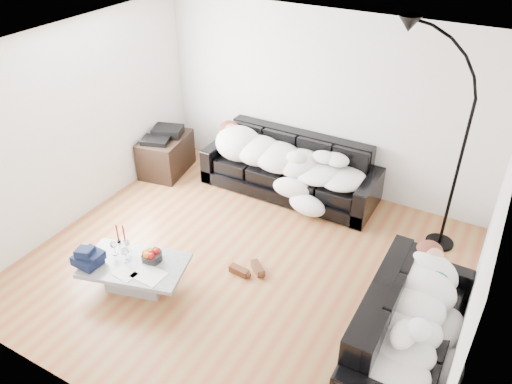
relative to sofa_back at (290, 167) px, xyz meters
The scene contains 24 objects.
ground 1.84m from the sofa_back, 81.72° to the right, with size 5.00×5.00×0.00m, color #974F2D.
wall_back 1.03m from the sofa_back, 61.48° to the left, with size 5.00×0.02×2.60m, color silver.
wall_left 2.99m from the sofa_back, 141.63° to the right, with size 0.02×4.50×2.60m, color silver.
wall_right 3.40m from the sofa_back, 32.75° to the right, with size 0.02×4.50×2.60m, color silver.
ceiling 2.82m from the sofa_back, 81.72° to the right, with size 5.00×5.00×0.00m, color white.
sofa_back is the anchor object (origin of this frame).
sofa_right 3.18m from the sofa_back, 42.87° to the right, with size 1.99×0.85×0.81m, color black.
sleeper_back 0.22m from the sofa_back, 90.00° to the right, with size 2.19×0.76×0.44m, color white, non-canonical shape.
sleeper_right 3.18m from the sofa_back, 42.87° to the right, with size 1.71×0.72×0.42m, color white, non-canonical shape.
teal_cushion 2.76m from the sofa_back, 34.26° to the right, with size 0.36×0.30×0.20m, color #0E654B.
coffee_table 2.77m from the sofa_back, 103.38° to the right, with size 1.16×0.67×0.34m, color #939699.
fruit_bowl 2.58m from the sofa_back, 101.28° to the right, with size 0.24×0.24×0.15m, color white.
wine_glass_a 2.69m from the sofa_back, 108.36° to the right, with size 0.07×0.07×0.16m, color white.
wine_glass_b 2.83m from the sofa_back, 109.47° to the right, with size 0.08×0.08×0.18m, color white.
wine_glass_c 2.80m from the sofa_back, 105.39° to the right, with size 0.08×0.08×0.19m, color white.
candle_left 2.69m from the sofa_back, 113.09° to the right, with size 0.05×0.05×0.25m, color maroon.
candle_right 2.63m from the sofa_back, 112.07° to the right, with size 0.04×0.04×0.24m, color maroon.
newspaper_a 2.78m from the sofa_back, 97.69° to the right, with size 0.34×0.26×0.01m, color silver.
newspaper_b 2.94m from the sofa_back, 102.01° to the right, with size 0.26×0.18×0.01m, color silver.
navy_jacket 3.10m from the sofa_back, 110.29° to the right, with size 0.32×0.27×0.16m, color black, non-canonical shape.
shoes 1.93m from the sofa_back, 79.02° to the right, with size 0.42×0.31×0.10m, color #472311, non-canonical shape.
av_cabinet 2.02m from the sofa_back, 168.67° to the right, with size 0.60×0.87×0.60m, color black.
stereo 2.03m from the sofa_back, 168.67° to the right, with size 0.44×0.34×0.13m, color black.
floor_lamp 2.39m from the sofa_back, ahead, with size 0.89×0.35×2.44m, color black, non-canonical shape.
Camera 1 is at (2.40, -3.98, 4.07)m, focal length 35.00 mm.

